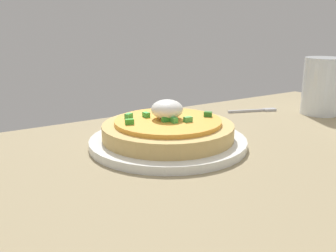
{
  "coord_description": "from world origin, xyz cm",
  "views": [
    {
      "loc": [
        34.57,
        37.1,
        22.25
      ],
      "look_at": [
        4.14,
        -11.75,
        6.21
      ],
      "focal_mm": 40.11,
      "sensor_mm": 36.0,
      "label": 1
    }
  ],
  "objects": [
    {
      "name": "fork",
      "position": [
        -25.23,
        -21.61,
        3.18
      ],
      "size": [
        11.01,
        4.64,
        0.5
      ],
      "rotation": [
        0.0,
        0.0,
        2.81
      ],
      "color": "#B7B7BC",
      "rests_on": "dining_table"
    },
    {
      "name": "dining_table",
      "position": [
        0.0,
        0.0,
        1.47
      ],
      "size": [
        105.83,
        68.0,
        2.93
      ],
      "primitive_type": "cube",
      "color": "#93835F",
      "rests_on": "ground"
    },
    {
      "name": "pizza",
      "position": [
        4.14,
        -11.79,
        5.85
      ],
      "size": [
        20.96,
        20.96,
        6.16
      ],
      "color": "tan",
      "rests_on": "plate"
    },
    {
      "name": "cup_far",
      "position": [
        -35.34,
        -12.96,
        8.28
      ],
      "size": [
        7.93,
        7.93,
        12.09
      ],
      "color": "silver",
      "rests_on": "dining_table"
    },
    {
      "name": "plate",
      "position": [
        4.14,
        -11.75,
        3.57
      ],
      "size": [
        25.17,
        25.17,
        1.28
      ],
      "primitive_type": "cylinder",
      "color": "white",
      "rests_on": "dining_table"
    }
  ]
}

